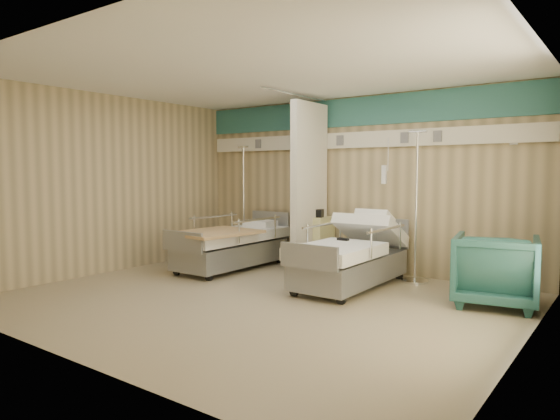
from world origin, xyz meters
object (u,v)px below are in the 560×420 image
Objects in this scene: bed_right at (351,264)px; bedside_cabinet at (315,242)px; bed_left at (231,250)px; iv_stand_right at (415,252)px; iv_stand_left at (244,235)px; visitor_armchair at (495,270)px.

bedside_cabinet is (-1.15, 0.90, 0.11)m from bed_right.
bed_left is 1.39m from bedside_cabinet.
bedside_cabinet is 1.76m from iv_stand_right.
iv_stand_left reaches higher than bedside_cabinet.
bed_right is 2.54× the size of bedside_cabinet.
iv_stand_right is at bearing -1.28° from iv_stand_left.
iv_stand_right is at bearing -2.74° from bedside_cabinet.
iv_stand_right is (0.61, 0.82, 0.13)m from bed_right.
iv_stand_left is at bearing -19.67° from visitor_armchair.
bed_right is at bearing -5.88° from visitor_armchair.
bed_left is 0.99× the size of iv_stand_right.
bed_right is 1.46m from bedside_cabinet.
visitor_armchair is (4.05, 0.14, 0.11)m from bed_left.
iv_stand_right is 1.06× the size of iv_stand_left.
bed_right is 1.03m from iv_stand_right.
iv_stand_left is (-0.48, 0.89, 0.11)m from bed_left.
bed_right is 1.05× the size of iv_stand_left.
iv_stand_left is (-1.53, -0.01, -0.00)m from bedside_cabinet.
iv_stand_left reaches higher than bed_right.
bed_left is at bearing 180.00° from bed_right.
iv_stand_left is at bearing 118.36° from bed_left.
iv_stand_right is at bearing -38.80° from visitor_armchair.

